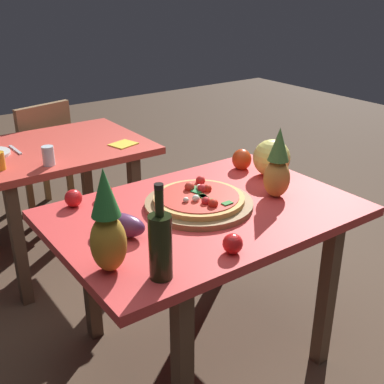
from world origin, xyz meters
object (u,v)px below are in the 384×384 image
(dining_chair, at_px, (40,154))
(eggplant, at_px, (120,225))
(bell_pepper, at_px, (242,160))
(tomato_by_bottle, at_px, (105,191))
(tomato_at_corner, at_px, (73,198))
(napkin_folded, at_px, (123,144))
(drinking_glass_water, at_px, (48,156))
(knife_utensil, at_px, (15,150))
(tomato_beside_pepper, at_px, (233,244))
(melon, at_px, (272,158))
(pineapple_left, at_px, (107,226))
(pineapple_right, at_px, (278,166))
(background_table, at_px, (53,163))
(display_table, at_px, (205,227))
(wine_bottle, at_px, (160,245))
(pizza, at_px, (199,198))
(pizza_board, at_px, (199,204))

(dining_chair, bearing_deg, eggplant, 67.88)
(bell_pepper, distance_m, tomato_by_bottle, 0.73)
(tomato_at_corner, height_order, napkin_folded, tomato_at_corner)
(drinking_glass_water, relative_size, knife_utensil, 0.56)
(tomato_by_bottle, xyz_separation_m, tomato_beside_pepper, (0.15, -0.69, 0.00))
(melon, relative_size, drinking_glass_water, 1.78)
(pineapple_left, distance_m, tomato_beside_pepper, 0.44)
(melon, bearing_deg, pineapple_right, -129.08)
(background_table, height_order, tomato_at_corner, tomato_at_corner)
(tomato_beside_pepper, height_order, drinking_glass_water, drinking_glass_water)
(tomato_beside_pepper, bearing_deg, tomato_by_bottle, 102.44)
(display_table, bearing_deg, drinking_glass_water, 110.68)
(melon, xyz_separation_m, napkin_folded, (-0.35, 0.85, -0.09))
(wine_bottle, relative_size, pineapple_right, 1.04)
(melon, relative_size, eggplant, 0.91)
(pizza, relative_size, knife_utensil, 2.14)
(pizza_board, distance_m, tomato_by_bottle, 0.42)
(pineapple_right, bearing_deg, bell_pepper, 73.49)
(knife_utensil, bearing_deg, eggplant, -90.82)
(wine_bottle, xyz_separation_m, tomato_beside_pepper, (0.29, -0.02, -0.08))
(pineapple_left, bearing_deg, eggplant, 53.38)
(pineapple_left, distance_m, napkin_folded, 1.35)
(wine_bottle, xyz_separation_m, tomato_at_corner, (-0.01, 0.67, -0.08))
(pineapple_right, relative_size, tomato_beside_pepper, 4.32)
(dining_chair, bearing_deg, wine_bottle, 68.59)
(pineapple_left, relative_size, napkin_folded, 2.57)
(eggplant, relative_size, knife_utensil, 1.11)
(background_table, bearing_deg, pineapple_right, -66.25)
(pineapple_right, bearing_deg, wine_bottle, -161.85)
(melon, height_order, tomato_at_corner, melon)
(tomato_by_bottle, height_order, knife_utensil, tomato_by_bottle)
(wine_bottle, bearing_deg, tomato_by_bottle, 78.70)
(wine_bottle, relative_size, melon, 1.80)
(eggplant, relative_size, tomato_beside_pepper, 2.75)
(tomato_beside_pepper, height_order, knife_utensil, tomato_beside_pepper)
(pineapple_right, bearing_deg, drinking_glass_water, 124.74)
(display_table, xyz_separation_m, melon, (0.49, 0.12, 0.18))
(bell_pepper, xyz_separation_m, drinking_glass_water, (-0.78, 0.62, 0.00))
(background_table, relative_size, napkin_folded, 7.64)
(bell_pepper, bearing_deg, pizza, -151.85)
(drinking_glass_water, bearing_deg, pizza_board, -68.99)
(tomato_by_bottle, distance_m, knife_utensil, 0.90)
(pineapple_right, distance_m, bell_pepper, 0.37)
(pizza, height_order, tomato_at_corner, pizza)
(dining_chair, distance_m, bell_pepper, 1.65)
(eggplant, relative_size, tomato_at_corner, 2.67)
(tomato_at_corner, height_order, drinking_glass_water, drinking_glass_water)
(display_table, distance_m, pizza_board, 0.11)
(pizza, distance_m, tomato_at_corner, 0.53)
(tomato_by_bottle, bearing_deg, drinking_glass_water, 95.11)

